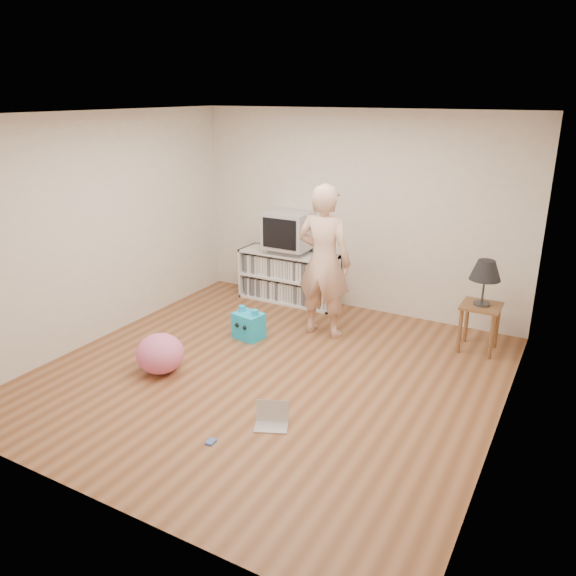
# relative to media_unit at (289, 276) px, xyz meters

# --- Properties ---
(ground) EXTENTS (4.50, 4.50, 0.00)m
(ground) POSITION_rel_media_unit_xyz_m (0.88, -2.04, -0.35)
(ground) COLOR brown
(ground) RESTS_ON ground
(walls) EXTENTS (4.52, 4.52, 2.60)m
(walls) POSITION_rel_media_unit_xyz_m (0.88, -2.04, 0.95)
(walls) COLOR beige
(walls) RESTS_ON ground
(ceiling) EXTENTS (4.50, 4.50, 0.01)m
(ceiling) POSITION_rel_media_unit_xyz_m (0.88, -2.04, 2.25)
(ceiling) COLOR white
(ceiling) RESTS_ON walls
(media_unit) EXTENTS (1.40, 0.45, 0.70)m
(media_unit) POSITION_rel_media_unit_xyz_m (0.00, 0.00, 0.00)
(media_unit) COLOR white
(media_unit) RESTS_ON ground
(dvd_deck) EXTENTS (0.45, 0.35, 0.07)m
(dvd_deck) POSITION_rel_media_unit_xyz_m (-0.00, -0.02, 0.39)
(dvd_deck) COLOR gray
(dvd_deck) RESTS_ON media_unit
(crt_tv) EXTENTS (0.60, 0.53, 0.50)m
(crt_tv) POSITION_rel_media_unit_xyz_m (-0.00, -0.02, 0.67)
(crt_tv) COLOR #AEAEB4
(crt_tv) RESTS_ON dvd_deck
(side_table) EXTENTS (0.42, 0.42, 0.55)m
(side_table) POSITION_rel_media_unit_xyz_m (2.65, -0.39, 0.07)
(side_table) COLOR brown
(side_table) RESTS_ON ground
(table_lamp) EXTENTS (0.34, 0.34, 0.52)m
(table_lamp) POSITION_rel_media_unit_xyz_m (2.65, -0.39, 0.59)
(table_lamp) COLOR #333333
(table_lamp) RESTS_ON side_table
(person) EXTENTS (0.67, 0.44, 1.83)m
(person) POSITION_rel_media_unit_xyz_m (0.91, -0.82, 0.56)
(person) COLOR beige
(person) RESTS_ON ground
(laptop) EXTENTS (0.36, 0.33, 0.20)m
(laptop) POSITION_rel_media_unit_xyz_m (1.38, -2.83, -0.30)
(laptop) COLOR silver
(laptop) RESTS_ON ground
(playing_cards) EXTENTS (0.07, 0.10, 0.02)m
(playing_cards) POSITION_rel_media_unit_xyz_m (1.07, -3.32, -0.34)
(playing_cards) COLOR #4968C2
(playing_cards) RESTS_ON ground
(plush_blue) EXTENTS (0.37, 0.33, 0.38)m
(plush_blue) POSITION_rel_media_unit_xyz_m (0.20, -1.37, -0.19)
(plush_blue) COLOR #13A9E1
(plush_blue) RESTS_ON ground
(plush_pink) EXTENTS (0.62, 0.62, 0.42)m
(plush_pink) POSITION_rel_media_unit_xyz_m (-0.14, -2.54, -0.14)
(plush_pink) COLOR #DA6190
(plush_pink) RESTS_ON ground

